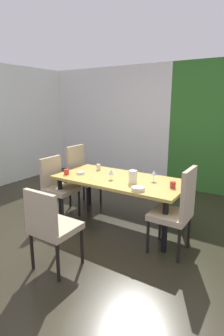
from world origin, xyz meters
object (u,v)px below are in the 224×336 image
(chair_head_near, at_px, (51,225))
(cup_center, at_px, (66,172))
(wine_glass_west, at_px, (133,171))
(serving_bowl_north, at_px, (81,173))
(serving_bowl_front, at_px, (138,189))
(chair_left_near, at_px, (57,184))
(chair_left_far, at_px, (81,174))
(wine_glass_near_window, at_px, (111,172))
(cup_rear, at_px, (173,185))
(dining_table, at_px, (120,183))
(wine_glass_left, at_px, (154,173))
(cup_south, at_px, (99,167))
(pitcher_corner, at_px, (133,177))
(chair_right_near, at_px, (178,208))

(chair_head_near, relative_size, cup_center, 11.39)
(wine_glass_west, distance_m, serving_bowl_north, 0.83)
(serving_bowl_front, xyz_separation_m, cup_center, (-1.25, 0.08, 0.02))
(chair_left_near, relative_size, chair_left_far, 0.91)
(chair_left_near, relative_size, wine_glass_near_window, 6.52)
(cup_rear, bearing_deg, dining_table, 179.32)
(chair_left_far, xyz_separation_m, serving_bowl_north, (0.34, -0.42, 0.16))
(serving_bowl_north, xyz_separation_m, cup_center, (-0.16, -0.14, 0.02))
(chair_head_near, height_order, wine_glass_near_window, chair_head_near)
(wine_glass_left, bearing_deg, dining_table, -164.39)
(serving_bowl_front, bearing_deg, cup_center, 176.41)
(chair_head_near, bearing_deg, wine_glass_left, 70.99)
(chair_left_far, bearing_deg, cup_south, 81.10)
(wine_glass_left, height_order, cup_rear, wine_glass_left)
(serving_bowl_north, xyz_separation_m, pitcher_corner, (0.89, 0.01, 0.07))
(chair_head_near, height_order, pitcher_corner, chair_head_near)
(chair_left_near, xyz_separation_m, cup_rear, (1.75, 0.29, 0.21))
(wine_glass_west, bearing_deg, wine_glass_left, 17.42)
(chair_left_far, bearing_deg, cup_center, 17.96)
(cup_center, bearing_deg, wine_glass_west, 17.59)
(wine_glass_near_window, distance_m, cup_center, 0.73)
(dining_table, xyz_separation_m, wine_glass_west, (0.18, 0.04, 0.20))
(serving_bowl_north, bearing_deg, chair_right_near, -6.24)
(chair_head_near, height_order, serving_bowl_front, chair_head_near)
(wine_glass_left, xyz_separation_m, wine_glass_near_window, (-0.54, -0.25, -0.01))
(wine_glass_left, bearing_deg, chair_right_near, -40.65)
(chair_left_far, height_order, serving_bowl_front, chair_left_far)
(chair_left_far, height_order, wine_glass_west, chair_left_far)
(pitcher_corner, bearing_deg, wine_glass_west, 119.14)
(cup_center, bearing_deg, serving_bowl_front, -3.59)
(wine_glass_near_window, xyz_separation_m, cup_rear, (0.86, 0.11, -0.06))
(chair_left_near, bearing_deg, pitcher_corner, 98.72)
(chair_head_near, xyz_separation_m, serving_bowl_north, (-0.58, 1.21, 0.20))
(wine_glass_west, bearing_deg, cup_center, -162.41)
(chair_left_near, distance_m, wine_glass_left, 1.51)
(chair_head_near, bearing_deg, pitcher_corner, 76.00)
(wine_glass_west, relative_size, cup_center, 2.09)
(wine_glass_near_window, distance_m, cup_south, 0.59)
(chair_left_near, distance_m, serving_bowl_front, 1.43)
(cup_south, bearing_deg, dining_table, -23.10)
(chair_head_near, bearing_deg, cup_south, 107.71)
(serving_bowl_north, bearing_deg, chair_head_near, -64.33)
(chair_left_far, xyz_separation_m, wine_glass_west, (1.15, -0.25, 0.26))
(wine_glass_left, height_order, serving_bowl_north, wine_glass_left)
(chair_left_far, relative_size, cup_south, 11.22)
(chair_head_near, bearing_deg, serving_bowl_front, 63.10)
(cup_rear, bearing_deg, chair_left_far, 170.11)
(wine_glass_west, height_order, cup_rear, wine_glass_west)
(cup_center, height_order, pitcher_corner, pitcher_corner)
(serving_bowl_north, bearing_deg, wine_glass_west, 11.53)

